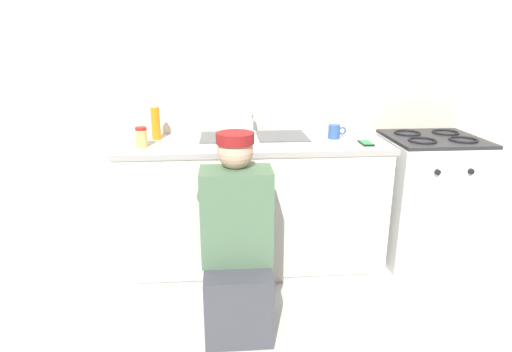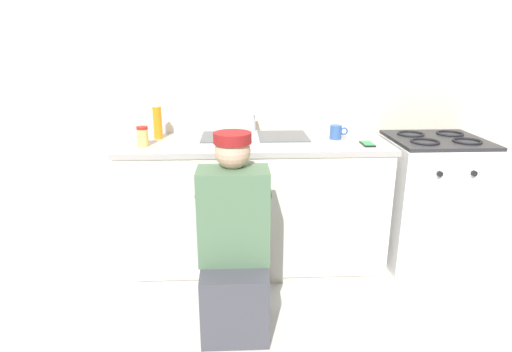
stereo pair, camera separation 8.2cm
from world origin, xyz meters
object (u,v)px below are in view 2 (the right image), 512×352
Objects in this scene: stove_range at (430,200)px; cell_phone at (367,144)px; sink_double_basin at (255,139)px; soap_bottle_orange at (158,122)px; coffee_mug at (336,132)px; plumber_person at (234,251)px; condiment_jar at (143,136)px.

cell_phone is (-0.53, -0.13, 0.45)m from stove_range.
stove_range is (1.26, -0.00, -0.47)m from sink_double_basin.
sink_double_basin is 0.68m from soap_bottle_orange.
coffee_mug is at bearing -3.01° from soap_bottle_orange.
sink_double_basin is 5.71× the size of cell_phone.
soap_bottle_orange reaches higher than plumber_person.
soap_bottle_orange is at bearing 176.99° from coffee_mug.
sink_double_basin is at bearing -9.88° from soap_bottle_orange.
cell_phone is at bearing -47.49° from coffee_mug.
coffee_mug is (0.71, 0.76, 0.49)m from plumber_person.
plumber_person is at bearing -57.90° from soap_bottle_orange.
plumber_person is 1.12m from soap_bottle_orange.
condiment_jar is (-1.98, -0.10, 0.51)m from stove_range.
cell_phone is (0.17, -0.18, -0.04)m from coffee_mug.
soap_bottle_orange reaches higher than condiment_jar.
condiment_jar reaches higher than coffee_mug.
coffee_mug reaches higher than stove_range.
sink_double_basin reaches higher than coffee_mug.
cell_phone is (0.87, 0.58, 0.45)m from plumber_person.
stove_range is at bearing -3.49° from soap_bottle_orange.
stove_range is 0.84× the size of plumber_person.
soap_bottle_orange is 1.79× the size of cell_phone.
coffee_mug reaches higher than cell_phone.
plumber_person is at bearing -101.38° from sink_double_basin.
soap_bottle_orange is at bearing 176.51° from stove_range.
soap_bottle_orange is at bearing 169.96° from cell_phone.
plumber_person is 4.42× the size of soap_bottle_orange.
stove_range is at bearing -4.34° from coffee_mug.
stove_range is 0.71m from cell_phone.
coffee_mug is at bearing 132.51° from cell_phone.
coffee_mug is 0.25m from cell_phone.
condiment_jar is at bearing -177.12° from stove_range.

